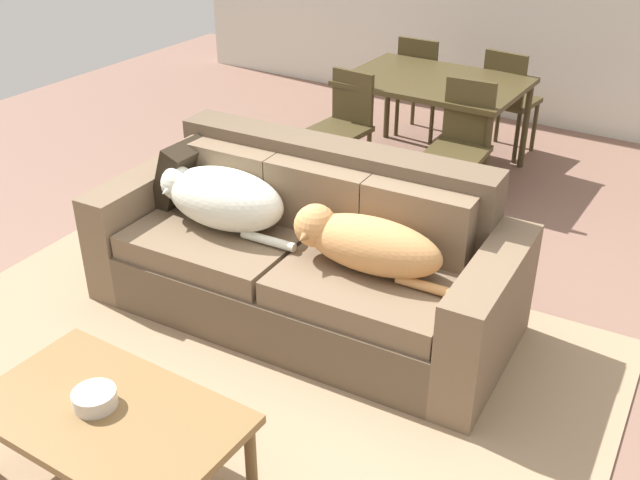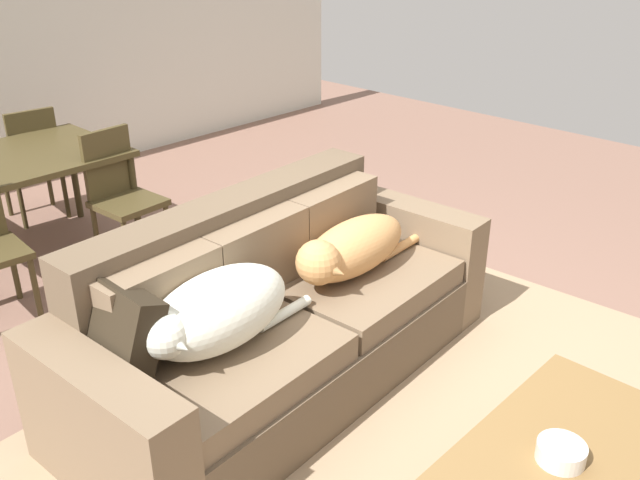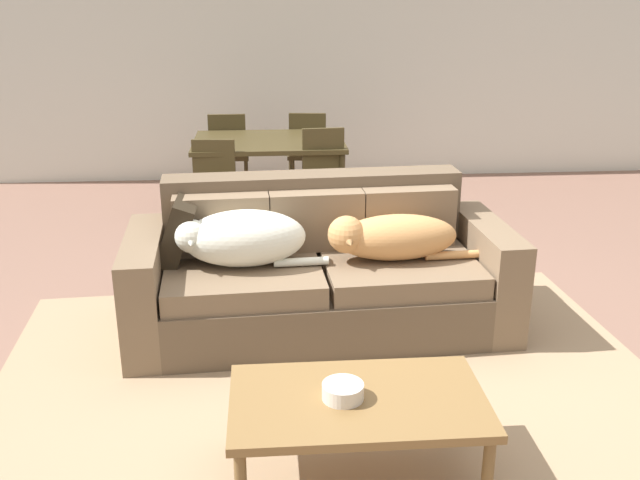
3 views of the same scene
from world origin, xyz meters
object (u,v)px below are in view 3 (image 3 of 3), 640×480
object	(u,v)px
throw_pillow_by_left_arm	(178,231)
dining_chair_near_left	(213,186)
bowl_on_coffee_table	(343,391)
dining_chair_far_right	(308,151)
coffee_table	(358,406)
dining_chair_far_left	(228,152)
couch	(319,274)
dog_on_left_cushion	(241,238)
dining_chair_near_right	(325,178)
dining_table	(269,147)
dog_on_right_cushion	(389,237)

from	to	relation	value
throw_pillow_by_left_arm	dining_chair_near_left	size ratio (longest dim) A/B	0.47
bowl_on_coffee_table	dining_chair_far_right	world-z (taller)	dining_chair_far_right
coffee_table	dining_chair_far_left	world-z (taller)	dining_chair_far_left
throw_pillow_by_left_arm	dining_chair_near_left	xyz separation A→B (m)	(0.10, 1.67, -0.18)
coffee_table	couch	bearing A→B (deg)	91.81
coffee_table	bowl_on_coffee_table	world-z (taller)	bowl_on_coffee_table
throw_pillow_by_left_arm	dining_chair_near_left	distance (m)	1.68
dog_on_left_cushion	dining_chair_near_right	world-z (taller)	dining_chair_near_right
dining_chair_near_right	dining_chair_far_right	xyz separation A→B (m)	(-0.07, 1.13, -0.01)
throw_pillow_by_left_arm	dining_table	distance (m)	2.31
throw_pillow_by_left_arm	bowl_on_coffee_table	bearing A→B (deg)	-61.28
dining_table	dining_chair_far_right	bearing A→B (deg)	56.67
couch	bowl_on_coffee_table	xyz separation A→B (m)	(-0.02, -1.54, 0.09)
bowl_on_coffee_table	dining_chair_near_right	bearing A→B (deg)	86.44
dog_on_right_cushion	dining_chair_far_left	xyz separation A→B (m)	(-1.10, 2.98, -0.12)
dining_chair_far_right	dining_chair_near_right	bearing A→B (deg)	99.79
dining_chair_near_left	dining_chair_near_right	xyz separation A→B (m)	(0.95, 0.04, 0.04)
dining_chair_near_right	dog_on_left_cushion	bearing A→B (deg)	-113.57
couch	dog_on_left_cushion	size ratio (longest dim) A/B	2.65
dining_chair_far_left	dining_chair_far_right	size ratio (longest dim) A/B	1.00
couch	dining_chair_near_right	world-z (taller)	dining_chair_near_right
dog_on_left_cushion	bowl_on_coffee_table	world-z (taller)	dog_on_left_cushion
bowl_on_coffee_table	dining_chair_near_right	size ratio (longest dim) A/B	0.19
coffee_table	dining_chair_near_right	size ratio (longest dim) A/B	1.19
dining_table	dining_chair_far_left	distance (m)	0.76
dining_table	dining_chair_near_left	bearing A→B (deg)	-130.06
dog_on_left_cushion	dining_chair_near_right	distance (m)	1.97
dining_table	dining_chair_far_right	xyz separation A→B (m)	(0.39, 0.60, -0.18)
couch	dog_on_left_cushion	world-z (taller)	couch
dining_chair_near_right	dining_chair_far_left	xyz separation A→B (m)	(-0.87, 1.15, -0.01)
dog_on_right_cushion	dog_on_left_cushion	bearing A→B (deg)	177.99
couch	dog_on_right_cushion	distance (m)	0.52
dining_chair_far_right	couch	bearing A→B (deg)	93.83
couch	dog_on_right_cushion	xyz separation A→B (m)	(0.42, -0.12, 0.27)
dining_chair_near_right	dining_chair_far_left	distance (m)	1.44
bowl_on_coffee_table	dining_chair_far_left	size ratio (longest dim) A/B	0.20
dining_chair_near_right	dog_on_right_cushion	bearing A→B (deg)	-86.58
dining_table	dining_chair_near_right	world-z (taller)	dining_chair_near_right
dog_on_right_cushion	dining_chair_near_right	distance (m)	1.85
dog_on_right_cushion	dining_chair_far_right	world-z (taller)	dining_chair_far_right
dog_on_left_cushion	dining_chair_far_right	bearing A→B (deg)	75.54
coffee_table	dining_chair_near_left	distance (m)	3.31
coffee_table	dining_chair_near_left	world-z (taller)	dining_chair_near_left
dining_chair_far_right	dining_table	bearing A→B (deg)	62.75
coffee_table	dining_chair_far_left	xyz separation A→B (m)	(-0.73, 4.40, 0.15)
coffee_table	dining_table	world-z (taller)	dining_table
coffee_table	bowl_on_coffee_table	size ratio (longest dim) A/B	6.13
dog_on_left_cushion	dining_chair_far_right	size ratio (longest dim) A/B	1.01
dining_chair_far_left	dining_chair_far_right	xyz separation A→B (m)	(0.79, -0.02, -0.00)
dog_on_right_cushion	throw_pillow_by_left_arm	xyz separation A→B (m)	(-1.28, 0.13, 0.03)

